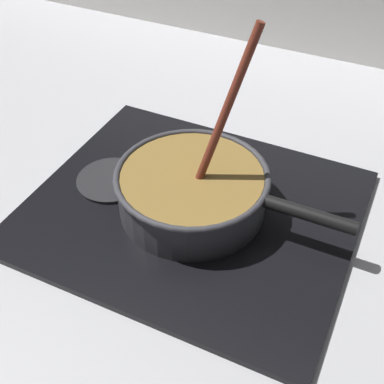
% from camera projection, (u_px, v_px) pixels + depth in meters
% --- Properties ---
extents(ground, '(2.40, 1.60, 0.04)m').
position_uv_depth(ground, '(100.00, 232.00, 0.90)').
color(ground, '#B7B7BC').
extents(hob_plate, '(0.56, 0.48, 0.01)m').
position_uv_depth(hob_plate, '(192.00, 210.00, 0.91)').
color(hob_plate, black).
rests_on(hob_plate, ground).
extents(burner_ring, '(0.19, 0.19, 0.01)m').
position_uv_depth(burner_ring, '(192.00, 206.00, 0.90)').
color(burner_ring, '#592D0C').
rests_on(burner_ring, hob_plate).
extents(spare_burner, '(0.13, 0.13, 0.01)m').
position_uv_depth(spare_burner, '(111.00, 180.00, 0.95)').
color(spare_burner, '#262628').
rests_on(spare_burner, hob_plate).
extents(cooking_pan, '(0.41, 0.26, 0.33)m').
position_uv_depth(cooking_pan, '(193.00, 190.00, 0.87)').
color(cooking_pan, '#38383D').
rests_on(cooking_pan, hob_plate).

